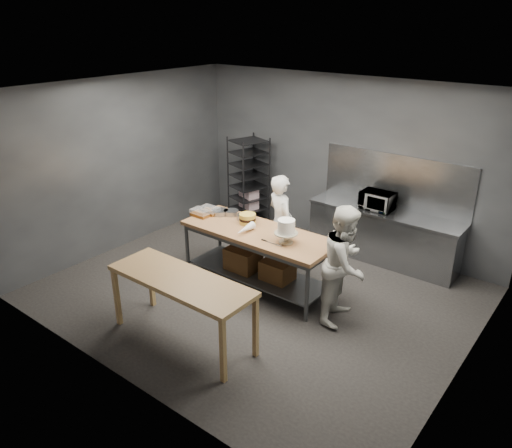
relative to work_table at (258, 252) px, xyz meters
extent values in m
plane|color=black|center=(0.14, -0.19, -0.57)|extent=(6.00, 6.00, 0.00)
cube|color=#4C4F54|center=(0.14, 2.31, 0.93)|extent=(6.00, 0.04, 3.00)
cube|color=brown|center=(0.00, 0.01, 0.32)|extent=(2.40, 0.90, 0.06)
cube|color=#47494C|center=(0.00, 0.01, -0.37)|extent=(2.25, 0.75, 0.03)
cylinder|color=#47494C|center=(-1.14, -0.38, -0.14)|extent=(0.06, 0.06, 0.86)
cylinder|color=#47494C|center=(-1.14, 0.40, -0.14)|extent=(0.06, 0.06, 0.86)
cylinder|color=#47494C|center=(1.14, -0.38, -0.14)|extent=(0.06, 0.06, 0.86)
cylinder|color=#47494C|center=(1.14, 0.40, -0.14)|extent=(0.06, 0.06, 0.86)
cube|color=brown|center=(-0.26, -0.04, -0.18)|extent=(0.50, 0.40, 0.35)
cube|color=brown|center=(0.36, 0.03, -0.21)|extent=(0.45, 0.38, 0.30)
cube|color=brown|center=(0.10, -1.71, 0.30)|extent=(2.00, 0.70, 0.06)
cube|color=brown|center=(-0.85, -2.01, -0.15)|extent=(0.06, 0.06, 0.84)
cube|color=brown|center=(-0.85, -1.41, -0.15)|extent=(0.06, 0.06, 0.84)
cube|color=brown|center=(1.05, -2.01, -0.15)|extent=(0.06, 0.06, 0.84)
cube|color=brown|center=(1.05, -1.41, -0.15)|extent=(0.06, 0.06, 0.84)
cube|color=slate|center=(1.14, 1.99, 0.31)|extent=(2.60, 0.60, 0.04)
cube|color=slate|center=(1.14, 1.99, -0.14)|extent=(2.56, 0.56, 0.86)
cube|color=slate|center=(1.14, 2.29, 0.78)|extent=(2.60, 0.02, 0.90)
cube|color=black|center=(-1.71, 1.91, 0.30)|extent=(0.77, 0.80, 1.75)
cube|color=white|center=(-1.71, 1.91, -0.03)|extent=(0.43, 0.34, 0.45)
imported|color=white|center=(-0.05, 0.66, 0.24)|extent=(0.70, 0.59, 1.63)
imported|color=silver|center=(1.48, 0.01, 0.26)|extent=(0.74, 0.89, 1.66)
imported|color=black|center=(0.98, 1.99, 0.48)|extent=(0.54, 0.37, 0.30)
cylinder|color=#B2A98E|center=(0.57, -0.08, 0.36)|extent=(0.20, 0.20, 0.02)
cylinder|color=#B2A98E|center=(0.57, -0.08, 0.43)|extent=(0.06, 0.06, 0.12)
cylinder|color=#B2A98E|center=(0.57, -0.08, 0.50)|extent=(0.34, 0.34, 0.02)
cylinder|color=white|center=(0.57, -0.08, 0.60)|extent=(0.25, 0.25, 0.19)
cylinder|color=gold|center=(-0.31, 0.13, 0.38)|extent=(0.26, 0.26, 0.06)
cylinder|color=black|center=(-0.31, 0.13, 0.43)|extent=(0.26, 0.26, 0.04)
cylinder|color=gold|center=(-0.31, 0.13, 0.48)|extent=(0.26, 0.26, 0.06)
cylinder|color=gray|center=(-0.75, 0.26, 0.39)|extent=(0.24, 0.24, 0.07)
cylinder|color=gray|center=(-0.43, 0.26, 0.39)|extent=(0.30, 0.30, 0.07)
cylinder|color=gray|center=(-0.90, 0.16, 0.39)|extent=(0.27, 0.27, 0.07)
cone|color=white|center=(-0.11, -0.17, 0.41)|extent=(0.13, 0.38, 0.12)
cube|color=slate|center=(0.46, -0.22, 0.35)|extent=(0.28, 0.02, 0.00)
cube|color=black|center=(0.28, -0.22, 0.36)|extent=(0.09, 0.02, 0.02)
cube|color=#A36420|center=(-1.10, -0.08, 0.37)|extent=(0.30, 0.20, 0.05)
cube|color=silver|center=(-1.10, -0.08, 0.43)|extent=(0.31, 0.21, 0.06)
cube|color=#A36420|center=(-1.06, 0.08, 0.37)|extent=(0.30, 0.20, 0.05)
cube|color=silver|center=(-1.06, 0.08, 0.43)|extent=(0.31, 0.21, 0.06)
camera|label=1|loc=(4.18, -5.42, 3.37)|focal=35.00mm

